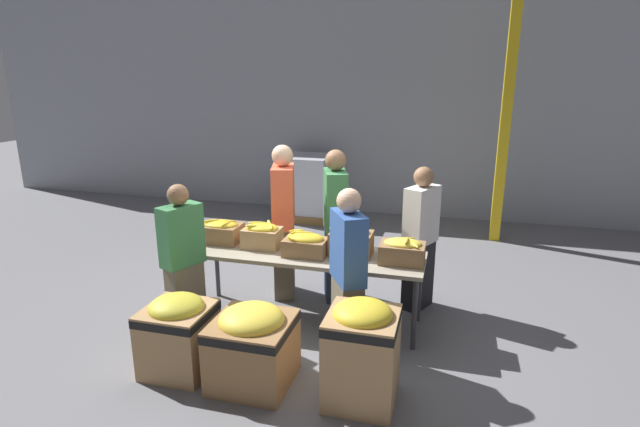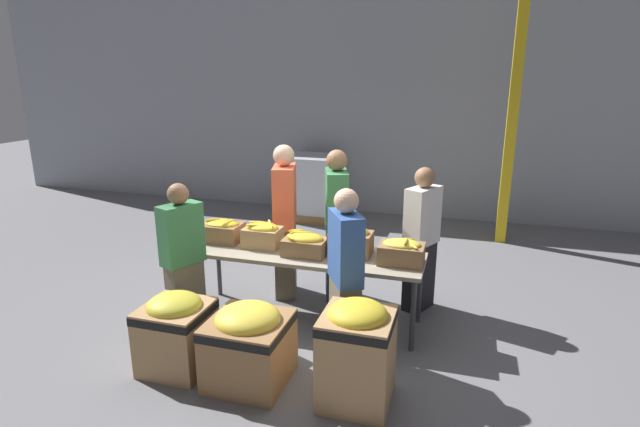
{
  "view_description": "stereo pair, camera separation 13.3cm",
  "coord_description": "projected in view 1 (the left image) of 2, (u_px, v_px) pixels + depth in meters",
  "views": [
    {
      "loc": [
        1.4,
        -4.55,
        2.51
      ],
      "look_at": [
        0.12,
        0.16,
        1.13
      ],
      "focal_mm": 28.0,
      "sensor_mm": 36.0,
      "label": 1
    },
    {
      "loc": [
        1.52,
        -4.52,
        2.51
      ],
      "look_at": [
        0.12,
        0.16,
        1.13
      ],
      "focal_mm": 28.0,
      "sensor_mm": 36.0,
      "label": 2
    }
  ],
  "objects": [
    {
      "name": "donation_bin_0",
      "position": [
        178.0,
        331.0,
        4.28
      ],
      "size": [
        0.55,
        0.55,
        0.69
      ],
      "color": "tan",
      "rests_on": "ground_plane"
    },
    {
      "name": "banana_box_3",
      "position": [
        351.0,
        240.0,
        4.97
      ],
      "size": [
        0.43,
        0.28,
        0.31
      ],
      "color": "olive",
      "rests_on": "sorting_table"
    },
    {
      "name": "banana_box_1",
      "position": [
        262.0,
        235.0,
        5.17
      ],
      "size": [
        0.38,
        0.31,
        0.27
      ],
      "color": "tan",
      "rests_on": "sorting_table"
    },
    {
      "name": "volunteer_2",
      "position": [
        335.0,
        226.0,
        5.57
      ],
      "size": [
        0.37,
        0.51,
        1.72
      ],
      "rotation": [
        0.0,
        0.0,
        -1.24
      ],
      "color": "#2D3856",
      "rests_on": "ground_plane"
    },
    {
      "name": "donation_bin_1",
      "position": [
        253.0,
        343.0,
        4.11
      ],
      "size": [
        0.64,
        0.64,
        0.69
      ],
      "color": "olive",
      "rests_on": "ground_plane"
    },
    {
      "name": "ground_plane",
      "position": [
        305.0,
        319.0,
        5.26
      ],
      "size": [
        30.0,
        30.0,
        0.0
      ],
      "primitive_type": "plane",
      "color": "slate"
    },
    {
      "name": "volunteer_0",
      "position": [
        183.0,
        261.0,
        4.83
      ],
      "size": [
        0.35,
        0.45,
        1.51
      ],
      "rotation": [
        0.0,
        0.0,
        1.16
      ],
      "color": "#6B604C",
      "rests_on": "ground_plane"
    },
    {
      "name": "banana_box_4",
      "position": [
        402.0,
        251.0,
        4.76
      ],
      "size": [
        0.42,
        0.3,
        0.26
      ],
      "color": "olive",
      "rests_on": "sorting_table"
    },
    {
      "name": "banana_box_2",
      "position": [
        305.0,
        244.0,
        4.95
      ],
      "size": [
        0.42,
        0.29,
        0.25
      ],
      "color": "olive",
      "rests_on": "sorting_table"
    },
    {
      "name": "wall_back",
      "position": [
        376.0,
        103.0,
        8.8
      ],
      "size": [
        16.0,
        0.08,
        4.0
      ],
      "color": "#9399A3",
      "rests_on": "ground_plane"
    },
    {
      "name": "pallet_stack_0",
      "position": [
        306.0,
        187.0,
        8.86
      ],
      "size": [
        0.95,
        0.95,
        1.11
      ],
      "color": "olive",
      "rests_on": "ground_plane"
    },
    {
      "name": "donation_bin_2",
      "position": [
        362.0,
        349.0,
        3.85
      ],
      "size": [
        0.54,
        0.54,
        0.85
      ],
      "color": "tan",
      "rests_on": "ground_plane"
    },
    {
      "name": "sorting_table",
      "position": [
        305.0,
        258.0,
        5.07
      ],
      "size": [
        2.41,
        0.71,
        0.75
      ],
      "color": "#9E937F",
      "rests_on": "ground_plane"
    },
    {
      "name": "support_pillar",
      "position": [
        507.0,
        109.0,
        7.25
      ],
      "size": [
        0.15,
        0.15,
        4.0
      ],
      "color": "gold",
      "rests_on": "ground_plane"
    },
    {
      "name": "volunteer_3",
      "position": [
        284.0,
        223.0,
        5.64
      ],
      "size": [
        0.36,
        0.52,
        1.76
      ],
      "rotation": [
        0.0,
        0.0,
        -1.29
      ],
      "color": "#6B604C",
      "rests_on": "ground_plane"
    },
    {
      "name": "banana_box_0",
      "position": [
        221.0,
        231.0,
        5.35
      ],
      "size": [
        0.42,
        0.32,
        0.25
      ],
      "color": "olive",
      "rests_on": "sorting_table"
    },
    {
      "name": "volunteer_1",
      "position": [
        348.0,
        277.0,
        4.36
      ],
      "size": [
        0.4,
        0.47,
        1.58
      ],
      "rotation": [
        0.0,
        0.0,
        2.1
      ],
      "color": "#6B604C",
      "rests_on": "ground_plane"
    },
    {
      "name": "volunteer_4",
      "position": [
        420.0,
        240.0,
        5.34
      ],
      "size": [
        0.38,
        0.47,
        1.58
      ],
      "rotation": [
        0.0,
        0.0,
        -2.03
      ],
      "color": "black",
      "rests_on": "ground_plane"
    }
  ]
}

